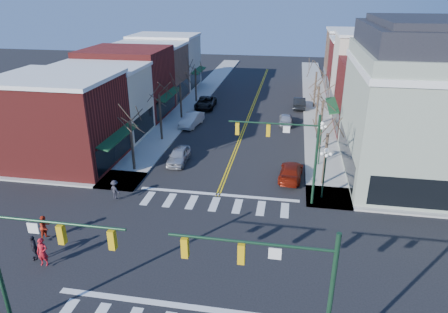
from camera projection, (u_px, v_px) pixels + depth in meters
The scene contains 36 objects.
ground at pixel (195, 253), 25.20m from camera, with size 160.00×160.00×0.00m, color black.
sidewalk_left at pixel (162, 136), 44.69m from camera, with size 3.50×70.00×0.15m, color #9E9B93.
sidewalk_right at pixel (321, 146), 41.92m from camera, with size 3.50×70.00×0.15m, color #9E9B93.
bldg_left_brick_a at pixel (61, 122), 36.75m from camera, with size 10.00×8.50×8.00m, color maroon.
bldg_left_stucco_a at pixel (99, 103), 43.88m from camera, with size 10.00×7.00×7.50m, color beige.
bldg_left_brick_b at pixel (127, 83), 50.94m from camera, with size 10.00×9.00×8.50m, color maroon.
bldg_left_tan at pixel (150, 73), 58.55m from camera, with size 10.00×7.50×7.80m, color #855F49.
bldg_left_stucco_b at pixel (166, 62), 65.50m from camera, with size 10.00×8.00×8.20m, color beige.
bldg_right_brick_a at pixel (384, 99), 44.53m from camera, with size 10.00×8.50×8.00m, color maroon.
bldg_right_stucco at pixel (374, 76), 51.17m from camera, with size 10.00×7.00×10.00m, color beige.
bldg_right_brick_b at pixel (364, 71), 58.26m from camera, with size 10.00×8.00×8.50m, color maroon.
bldg_right_tan at pixel (357, 60), 65.42m from camera, with size 10.00×8.00×9.00m, color #855F49.
victorian_corner at pixel (428, 102), 33.13m from camera, with size 12.25×14.25×13.30m.
traffic_mast_near_left at pixel (30, 252), 17.53m from camera, with size 6.60×0.28×7.20m.
traffic_mast_near_right at pixel (284, 282), 15.77m from camera, with size 6.60×0.28×7.20m.
traffic_mast_far_right at pixel (291, 146), 29.19m from camera, with size 6.60×0.28×7.20m.
lamppost_corner at pixel (325, 165), 30.45m from camera, with size 0.36×0.36×4.33m.
lamppost_midblock at pixel (321, 136), 36.34m from camera, with size 0.36×0.36×4.33m.
tree_left_a at pixel (132, 146), 35.58m from camera, with size 0.24×0.24×4.76m, color #382B21.
tree_left_b at pixel (161, 118), 42.78m from camera, with size 0.24×0.24×5.04m, color #382B21.
tree_left_c at pixel (181, 101), 50.13m from camera, with size 0.24×0.24×4.55m, color #382B21.
tree_left_d at pixel (196, 86), 57.31m from camera, with size 0.24×0.24×4.90m, color #382B21.
tree_right_a at pixel (325, 160), 32.94m from camera, with size 0.24×0.24×4.62m, color #382B21.
tree_right_b at pixel (321, 126), 40.09m from camera, with size 0.24×0.24×5.18m, color #382B21.
tree_right_c at pixel (317, 106), 47.41m from camera, with size 0.24×0.24×4.83m, color #382B21.
tree_right_d at pixel (315, 90), 54.64m from camera, with size 0.24×0.24×4.97m, color #382B21.
car_left_near at pixel (179, 156), 37.90m from camera, with size 1.69×4.19×1.43m, color #B4B4B9.
car_left_mid at pixel (191, 120), 48.01m from camera, with size 1.65×4.75×1.56m, color beige.
car_left_far at pixel (206, 103), 55.19m from camera, with size 2.47×5.36×1.49m, color black.
car_right_near at pixel (291, 172), 34.70m from camera, with size 1.89×4.64×1.35m, color maroon.
car_right_mid at pixel (286, 119), 48.59m from camera, with size 1.60×3.97×1.35m, color silver.
car_right_far at pixel (299, 103), 55.13m from camera, with size 1.59×4.57×1.51m, color black.
pedestrian_red_a at pixel (42, 252), 23.50m from camera, with size 0.66×0.44×1.82m, color #AD121D.
pedestrian_red_b at pixel (45, 227), 26.09m from camera, with size 0.81×0.63×1.67m, color #AA2412.
pedestrian_dark_a at pixel (34, 247), 24.09m from camera, with size 0.96×0.40×1.64m, color black.
pedestrian_dark_b at pixel (115, 190), 31.07m from camera, with size 1.01×0.58×1.56m, color #222129.
Camera 1 is at (5.37, -20.20, 15.44)m, focal length 32.00 mm.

